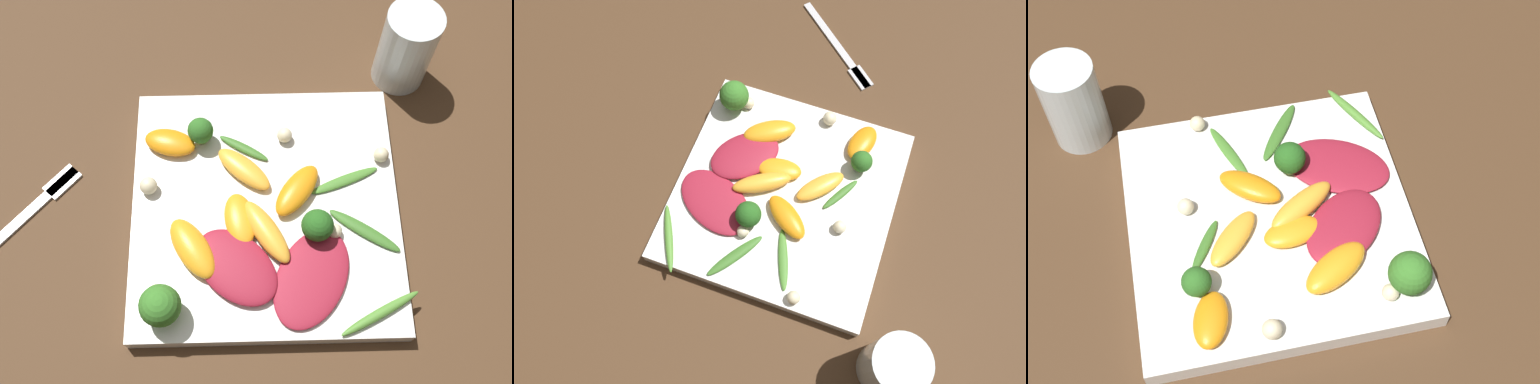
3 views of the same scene
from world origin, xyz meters
The scene contains 24 objects.
ground_plane centered at (0.00, 0.00, 0.00)m, with size 2.40×2.40×0.00m, color #4C331E.
plate centered at (0.00, 0.00, 0.01)m, with size 0.28×0.28×0.02m.
drinking_glass centered at (-0.18, 0.17, 0.05)m, with size 0.06×0.06×0.10m.
fork centered at (-0.01, -0.26, 0.00)m, with size 0.15×0.13×0.01m.
radicchio_leaf_0 centered at (0.08, 0.04, 0.03)m, with size 0.13×0.11×0.01m.
radicchio_leaf_1 centered at (0.07, -0.03, 0.03)m, with size 0.11×0.11×0.01m.
orange_segment_0 centered at (0.02, -0.03, 0.03)m, with size 0.06×0.04×0.01m.
orange_segment_1 centered at (-0.01, 0.03, 0.03)m, with size 0.07×0.06×0.02m.
orange_segment_2 centered at (-0.04, -0.02, 0.03)m, with size 0.07×0.07×0.01m.
orange_segment_3 centered at (0.03, 0.00, 0.03)m, with size 0.08×0.06×0.02m.
orange_segment_4 centered at (0.05, -0.07, 0.03)m, with size 0.08×0.07×0.02m.
orange_segment_5 centered at (-0.07, -0.10, 0.03)m, with size 0.05×0.06×0.02m.
broccoli_floret_0 centered at (0.03, 0.05, 0.04)m, with size 0.03×0.03×0.04m.
broccoli_floret_1 centered at (-0.08, -0.07, 0.04)m, with size 0.03×0.03×0.03m.
broccoli_floret_2 centered at (0.11, -0.10, 0.05)m, with size 0.04×0.04×0.05m.
arugula_sprig_0 centered at (-0.03, 0.09, 0.02)m, with size 0.04×0.08×0.00m.
arugula_sprig_1 centered at (0.12, 0.11, 0.03)m, with size 0.05×0.08×0.01m.
arugula_sprig_2 centered at (-0.07, -0.02, 0.02)m, with size 0.04×0.06×0.01m.
arugula_sprig_3 centered at (0.03, 0.10, 0.02)m, with size 0.06×0.08×0.01m.
macadamia_nut_0 centered at (0.03, 0.07, 0.03)m, with size 0.02×0.02×0.02m.
macadamia_nut_1 centered at (-0.08, 0.02, 0.03)m, with size 0.02×0.02×0.02m.
macadamia_nut_2 centered at (-0.02, -0.12, 0.03)m, with size 0.02×0.02×0.02m.
macadamia_nut_3 centered at (0.09, -0.11, 0.03)m, with size 0.02×0.02×0.02m.
macadamia_nut_4 centered at (-0.05, 0.13, 0.03)m, with size 0.02×0.02×0.02m.
Camera 1 is at (0.24, -0.02, 0.60)m, focal length 42.00 mm.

